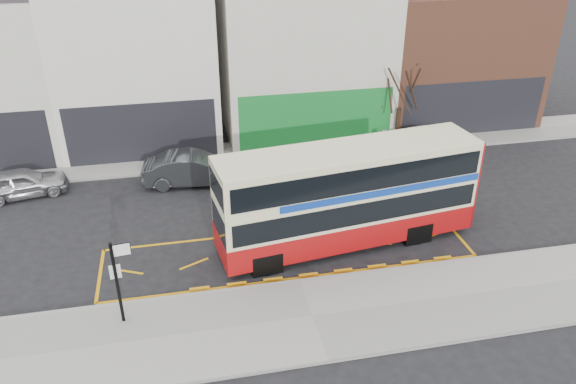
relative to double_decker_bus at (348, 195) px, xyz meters
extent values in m
plane|color=black|center=(-2.42, -1.90, -2.12)|extent=(120.00, 120.00, 0.00)
cube|color=gray|center=(-2.42, -4.20, -2.05)|extent=(40.00, 4.00, 0.15)
cube|color=gray|center=(-2.42, -2.28, -2.05)|extent=(40.00, 0.15, 0.15)
cube|color=gray|center=(-2.42, 9.10, -2.05)|extent=(50.00, 3.00, 0.15)
cube|color=silver|center=(-7.92, 13.10, 2.38)|extent=(8.00, 8.00, 9.00)
cube|color=black|center=(-7.92, 9.12, -0.52)|extent=(7.36, 0.06, 3.20)
cube|color=black|center=(-7.92, 9.14, -0.72)|extent=(5.60, 0.04, 2.00)
cube|color=beige|center=(1.08, 13.10, 2.13)|extent=(9.00, 8.00, 8.50)
cube|color=#14752A|center=(1.08, 9.12, -0.52)|extent=(8.28, 0.06, 3.20)
cube|color=black|center=(1.08, 9.14, -0.72)|extent=(6.30, 0.04, 2.00)
cube|color=brown|center=(10.08, 13.10, 1.63)|extent=(9.00, 8.00, 7.50)
cube|color=black|center=(10.08, 9.12, -0.52)|extent=(8.28, 0.06, 3.20)
cube|color=black|center=(10.08, 9.14, -0.72)|extent=(6.30, 0.04, 2.00)
cube|color=beige|center=(-0.03, 0.00, 0.05)|extent=(10.27, 3.58, 3.70)
cube|color=maroon|center=(-0.03, 0.00, -1.30)|extent=(10.32, 3.62, 1.01)
cube|color=maroon|center=(4.93, 0.65, 0.05)|extent=(0.36, 2.31, 3.70)
cube|color=black|center=(-0.03, 0.00, -0.20)|extent=(9.88, 3.59, 0.87)
cube|color=black|center=(-0.03, 0.00, 1.17)|extent=(9.88, 3.59, 0.91)
cube|color=navy|center=(0.87, 0.12, 0.53)|extent=(8.28, 3.37, 0.27)
cube|color=black|center=(-5.00, -0.66, -0.43)|extent=(0.33, 2.09, 1.46)
cube|color=black|center=(-5.00, -0.66, 1.17)|extent=(0.33, 2.09, 0.91)
cube|color=black|center=(-4.99, -0.66, 0.44)|extent=(0.26, 1.59, 0.32)
cube|color=beige|center=(-0.03, 0.00, 1.86)|extent=(10.26, 3.49, 0.11)
cylinder|color=black|center=(-3.44, -1.48, -1.66)|extent=(0.94, 0.37, 0.91)
cylinder|color=black|center=(-3.70, 0.54, -1.66)|extent=(0.94, 0.37, 0.91)
cylinder|color=black|center=(2.73, -0.67, -1.66)|extent=(0.94, 0.37, 0.91)
cylinder|color=black|center=(2.46, 1.36, -1.66)|extent=(0.94, 0.37, 0.91)
cube|color=black|center=(-8.42, -3.18, -0.49)|extent=(0.11, 0.11, 2.97)
cube|color=white|center=(-8.12, -3.15, 0.70)|extent=(0.54, 0.10, 0.44)
cube|color=white|center=(-8.43, -3.12, -0.09)|extent=(0.35, 0.07, 0.49)
imported|color=#AEAEB3|center=(-13.31, 6.67, -1.46)|extent=(4.13, 2.30, 1.33)
imported|color=#393C40|center=(-5.61, 6.33, -1.35)|extent=(4.82, 2.09, 1.54)
imported|color=silver|center=(6.72, 7.60, -1.45)|extent=(4.90, 2.75, 1.34)
cylinder|color=#312015|center=(5.57, 8.87, -1.08)|extent=(0.24, 0.24, 2.07)
camera|label=1|loc=(-6.07, -17.90, 10.23)|focal=35.00mm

